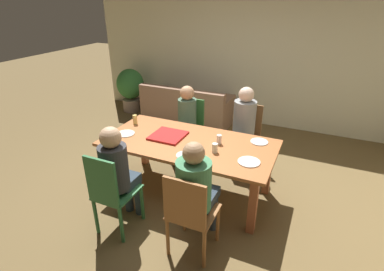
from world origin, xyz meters
TOP-DOWN VIEW (x-y plane):
  - ground_plane at (0.00, 0.00)m, footprint 20.00×20.00m
  - back_wall at (0.00, 2.75)m, footprint 6.54×0.12m
  - dining_table at (0.00, 0.00)m, footprint 2.11×1.04m
  - chair_0 at (-0.43, 0.95)m, footprint 0.42×0.40m
  - person_0 at (-0.43, 0.79)m, footprint 0.28×0.52m
  - chair_1 at (-0.43, -1.00)m, footprint 0.39×0.45m
  - person_1 at (-0.43, -0.85)m, footprint 0.29×0.47m
  - chair_2 at (0.45, 1.00)m, footprint 0.46×0.39m
  - person_2 at (0.45, 0.87)m, footprint 0.31×0.48m
  - chair_3 at (0.45, -0.96)m, footprint 0.44×0.43m
  - person_3 at (0.45, -0.80)m, footprint 0.34×0.56m
  - pizza_box_0 at (-0.30, 0.03)m, footprint 0.41×0.41m
  - plate_0 at (0.11, -0.34)m, footprint 0.20×0.20m
  - plate_1 at (0.80, -0.18)m, footprint 0.24×0.24m
  - plate_2 at (0.80, 0.34)m, footprint 0.21×0.21m
  - plate_3 at (-0.84, -0.13)m, footprint 0.23×0.23m
  - drinking_glass_0 at (0.36, 0.10)m, footprint 0.06×0.06m
  - drinking_glass_1 at (0.39, -0.12)m, footprint 0.07×0.07m
  - drinking_glass_2 at (-0.91, 0.20)m, footprint 0.06×0.06m
  - couch at (-1.03, 2.14)m, footprint 1.75×0.81m
  - potted_plant at (-2.44, 2.25)m, footprint 0.59×0.59m

SIDE VIEW (x-z plane):
  - ground_plane at x=0.00m, z-range 0.00..0.00m
  - couch at x=-1.03m, z-range -0.11..0.66m
  - chair_0 at x=-0.43m, z-range 0.05..0.97m
  - chair_2 at x=0.45m, z-range 0.05..0.99m
  - chair_1 at x=-0.43m, z-range 0.04..1.02m
  - chair_3 at x=0.45m, z-range 0.06..1.00m
  - potted_plant at x=-2.44m, z-range 0.07..1.00m
  - dining_table at x=0.00m, z-range 0.28..1.02m
  - person_0 at x=-0.43m, z-range 0.10..1.27m
  - person_3 at x=0.45m, z-range 0.10..1.32m
  - person_1 at x=-0.43m, z-range 0.11..1.33m
  - person_2 at x=0.45m, z-range 0.11..1.35m
  - plate_1 at x=0.80m, z-range 0.74..0.75m
  - plate_0 at x=0.11m, z-range 0.74..0.75m
  - plate_2 at x=0.80m, z-range 0.74..0.75m
  - plate_3 at x=-0.84m, z-range 0.74..0.75m
  - pizza_box_0 at x=-0.30m, z-range 0.74..0.77m
  - drinking_glass_1 at x=0.39m, z-range 0.74..0.85m
  - drinking_glass_0 at x=0.36m, z-range 0.74..0.86m
  - drinking_glass_2 at x=-0.91m, z-range 0.74..0.87m
  - back_wall at x=0.00m, z-range 0.00..2.67m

